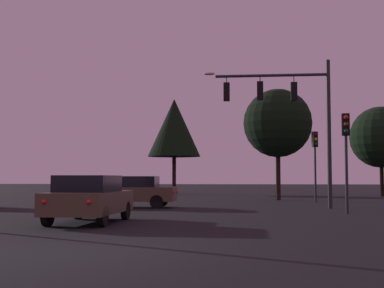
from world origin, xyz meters
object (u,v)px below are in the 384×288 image
at_px(car_nearside_lane, 89,198).
at_px(car_crossing_left, 130,191).
at_px(traffic_signal_mast_arm, 289,106).
at_px(traffic_light_corner_left, 315,152).
at_px(tree_behind_sign, 381,137).
at_px(tree_left_far, 278,123).
at_px(tree_center_horizon, 174,128).
at_px(traffic_light_corner_right, 346,142).
at_px(car_far_lane, 94,186).

distance_m(car_nearside_lane, car_crossing_left, 8.64).
relative_size(traffic_signal_mast_arm, traffic_light_corner_left, 1.72).
height_order(traffic_signal_mast_arm, tree_behind_sign, traffic_signal_mast_arm).
relative_size(traffic_light_corner_left, tree_left_far, 0.57).
bearing_deg(tree_behind_sign, tree_left_far, -136.89).
bearing_deg(tree_left_far, traffic_signal_mast_arm, -89.12).
bearing_deg(tree_center_horizon, traffic_light_corner_left, -55.74).
xyz_separation_m(traffic_light_corner_right, car_far_lane, (-16.08, 17.71, -2.08)).
distance_m(traffic_light_corner_left, tree_behind_sign, 12.97).
height_order(traffic_light_corner_left, car_nearside_lane, traffic_light_corner_left).
relative_size(traffic_signal_mast_arm, car_crossing_left, 1.55).
height_order(car_nearside_lane, tree_behind_sign, tree_behind_sign).
bearing_deg(car_far_lane, car_nearside_lane, -72.77).
relative_size(car_nearside_lane, tree_behind_sign, 0.61).
distance_m(car_nearside_lane, tree_left_far, 19.62).
bearing_deg(tree_left_far, car_nearside_lane, -110.90).
height_order(traffic_light_corner_left, tree_center_horizon, tree_center_horizon).
bearing_deg(traffic_signal_mast_arm, tree_left_far, 90.88).
bearing_deg(car_far_lane, car_crossing_left, -65.96).
bearing_deg(tree_center_horizon, car_crossing_left, -86.83).
xyz_separation_m(car_crossing_left, tree_center_horizon, (-1.20, 21.70, 5.21)).
bearing_deg(tree_center_horizon, car_far_lane, -124.99).
xyz_separation_m(traffic_light_corner_right, car_nearside_lane, (-8.98, -5.20, -2.08)).
distance_m(traffic_light_corner_right, car_nearside_lane, 10.58).
bearing_deg(tree_left_far, traffic_light_corner_right, -80.44).
bearing_deg(car_crossing_left, traffic_signal_mast_arm, 1.99).
distance_m(traffic_signal_mast_arm, car_crossing_left, 8.73).
xyz_separation_m(traffic_signal_mast_arm, tree_center_horizon, (-8.91, 21.43, 1.11)).
distance_m(tree_behind_sign, tree_left_far, 11.43).
distance_m(traffic_signal_mast_arm, tree_behind_sign, 18.72).
distance_m(traffic_light_corner_right, car_far_lane, 24.01).
xyz_separation_m(traffic_light_corner_left, tree_left_far, (-1.99, 3.38, 2.07)).
xyz_separation_m(tree_behind_sign, tree_center_horizon, (-17.11, 4.60, 1.38)).
distance_m(traffic_signal_mast_arm, car_far_lane, 20.30).
xyz_separation_m(traffic_light_corner_left, traffic_light_corner_right, (0.15, -9.32, -0.06)).
bearing_deg(car_nearside_lane, tree_left_far, 69.10).
distance_m(tree_left_far, tree_center_horizon, 15.23).
bearing_deg(car_far_lane, traffic_light_corner_right, -47.76).
relative_size(traffic_signal_mast_arm, tree_center_horizon, 0.82).
distance_m(traffic_signal_mast_arm, tree_left_far, 9.02).
bearing_deg(traffic_light_corner_right, tree_behind_sign, 73.17).
relative_size(traffic_signal_mast_arm, car_nearside_lane, 1.66).
distance_m(traffic_signal_mast_arm, traffic_light_corner_left, 6.25).
bearing_deg(traffic_signal_mast_arm, car_crossing_left, -178.01).
xyz_separation_m(traffic_light_corner_left, tree_center_horizon, (-10.75, 15.79, 3.07)).
relative_size(car_crossing_left, car_far_lane, 1.03).
relative_size(car_far_lane, tree_behind_sign, 0.63).
bearing_deg(car_nearside_lane, car_crossing_left, 94.82).
distance_m(car_far_lane, tree_behind_sign, 22.78).
relative_size(car_nearside_lane, car_far_lane, 0.96).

